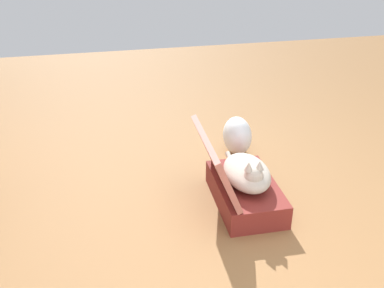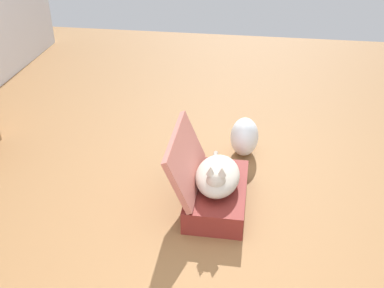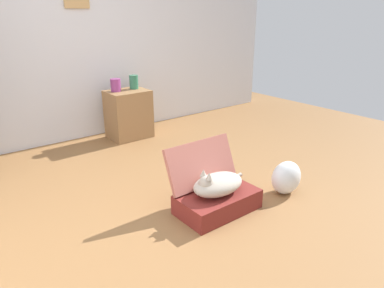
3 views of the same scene
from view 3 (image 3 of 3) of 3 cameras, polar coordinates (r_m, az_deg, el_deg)
The scene contains 9 objects.
ground_plane at distance 2.87m, azimuth -2.20°, elevation -10.81°, with size 7.68×7.68×0.00m, color olive.
wall_back at distance 4.50m, azimuth -20.46°, elevation 16.76°, with size 6.40×0.15×2.60m.
suitcase_base at distance 2.86m, azimuth 4.11°, elevation -9.22°, with size 0.64×0.37×0.16m, color maroon.
suitcase_lid at distance 2.88m, azimuth 1.51°, elevation -3.16°, with size 0.64×0.37×0.04m, color #B26356.
cat at distance 2.78m, azimuth 4.02°, elevation -6.41°, with size 0.52×0.28×0.22m.
plastic_bag_white at distance 3.19m, azimuth 14.86°, elevation -5.22°, with size 0.30×0.21×0.29m, color silver.
side_table at distance 4.51m, azimuth -10.12°, elevation 4.72°, with size 0.50×0.39×0.59m, color olive.
vase_tall at distance 4.41m, azimuth -12.14°, elevation 9.21°, with size 0.12×0.12×0.15m, color #8C387A.
vase_short at distance 4.52m, azimuth -9.32°, elevation 9.79°, with size 0.11×0.11×0.17m, color #2D7051.
Camera 3 is at (-1.43, -2.00, 1.49)m, focal length 33.28 mm.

